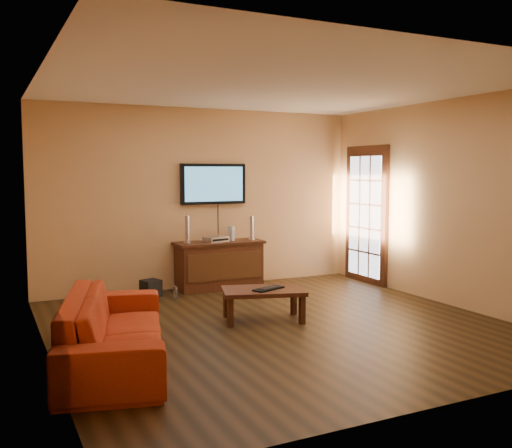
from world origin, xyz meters
TOP-DOWN VIEW (x-y plane):
  - ground_plane at (0.00, 0.00)m, footprint 5.00×5.00m
  - room_walls at (0.00, 0.62)m, footprint 5.00×5.00m
  - french_door at (2.46, 1.70)m, footprint 0.07×1.02m
  - media_console at (0.16, 2.24)m, footprint 1.34×0.51m
  - television at (0.16, 2.45)m, footprint 1.04×0.08m
  - coffee_table at (-0.07, 0.29)m, footprint 1.08×0.83m
  - sofa at (-1.97, -0.43)m, footprint 1.17×2.29m
  - speaker_left at (-0.33, 2.25)m, footprint 0.11×0.11m
  - speaker_right at (0.71, 2.24)m, footprint 0.10×0.10m
  - av_receiver at (0.12, 2.25)m, footprint 0.38×0.31m
  - game_console at (0.38, 2.28)m, footprint 0.05×0.16m
  - subwoofer at (-0.92, 2.14)m, footprint 0.30×0.30m
  - bottle at (-0.64, 1.88)m, footprint 0.06×0.06m
  - keyboard at (-0.03, 0.23)m, footprint 0.44×0.30m

SIDE VIEW (x-z plane):
  - ground_plane at x=0.00m, z-range 0.00..0.00m
  - bottle at x=-0.64m, z-range -0.01..0.17m
  - subwoofer at x=-0.92m, z-range 0.00..0.24m
  - coffee_table at x=-0.07m, z-range 0.14..0.52m
  - media_console at x=0.16m, z-range 0.00..0.72m
  - keyboard at x=-0.03m, z-range 0.38..0.40m
  - sofa at x=-1.97m, z-range 0.00..0.86m
  - av_receiver at x=0.12m, z-range 0.71..0.79m
  - game_console at x=0.38m, z-range 0.71..0.93m
  - speaker_right at x=0.71m, z-range 0.70..1.06m
  - speaker_left at x=-0.33m, z-range 0.70..1.10m
  - french_door at x=2.46m, z-range -0.06..2.16m
  - television at x=0.16m, z-range 1.26..1.87m
  - room_walls at x=0.00m, z-range -0.81..4.19m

